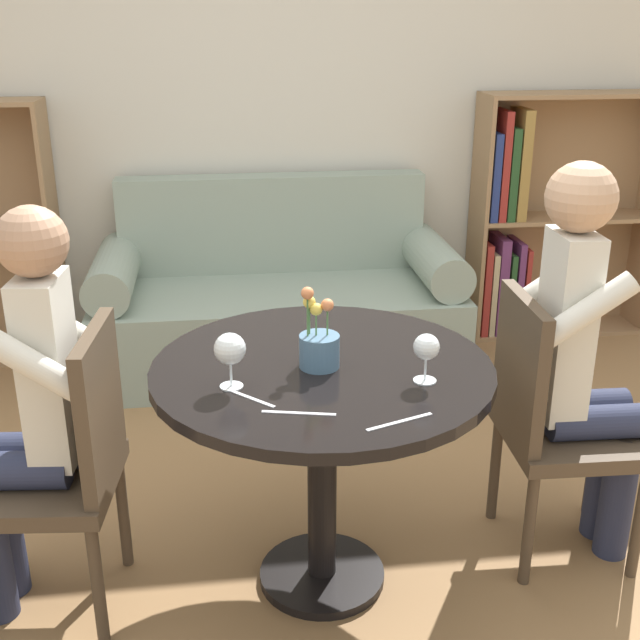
% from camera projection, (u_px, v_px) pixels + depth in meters
% --- Properties ---
extents(ground_plane, '(16.00, 16.00, 0.00)m').
position_uv_depth(ground_plane, '(322.00, 578.00, 2.58)').
color(ground_plane, olive).
extents(back_wall, '(5.20, 0.05, 2.70)m').
position_uv_depth(back_wall, '(267.00, 86.00, 4.10)').
color(back_wall, beige).
rests_on(back_wall, ground_plane).
extents(round_table, '(0.99, 0.99, 0.75)m').
position_uv_depth(round_table, '(322.00, 408.00, 2.36)').
color(round_table, black).
rests_on(round_table, ground_plane).
extents(couch, '(1.80, 0.80, 0.92)m').
position_uv_depth(couch, '(278.00, 305.00, 4.08)').
color(couch, gray).
rests_on(couch, ground_plane).
extents(bookshelf_right, '(0.99, 0.28, 1.32)m').
position_uv_depth(bookshelf_right, '(535.00, 223.00, 4.39)').
color(bookshelf_right, '#93704C').
rests_on(bookshelf_right, ground_plane).
extents(chair_left, '(0.46, 0.46, 0.90)m').
position_uv_depth(chair_left, '(65.00, 462.00, 2.31)').
color(chair_left, '#473828').
rests_on(chair_left, ground_plane).
extents(chair_right, '(0.43, 0.43, 0.90)m').
position_uv_depth(chair_right, '(551.00, 417.00, 2.56)').
color(chair_right, '#473828').
rests_on(chair_right, ground_plane).
extents(person_left, '(0.44, 0.37, 1.24)m').
position_uv_depth(person_left, '(27.00, 413.00, 2.25)').
color(person_left, '#282D47').
rests_on(person_left, ground_plane).
extents(person_right, '(0.43, 0.35, 1.31)m').
position_uv_depth(person_right, '(584.00, 357.00, 2.49)').
color(person_right, '#282D47').
rests_on(person_right, ground_plane).
extents(wine_glass_left, '(0.09, 0.09, 0.16)m').
position_uv_depth(wine_glass_left, '(230.00, 351.00, 2.14)').
color(wine_glass_left, white).
rests_on(wine_glass_left, round_table).
extents(wine_glass_right, '(0.07, 0.07, 0.14)m').
position_uv_depth(wine_glass_right, '(426.00, 349.00, 2.18)').
color(wine_glass_right, white).
rests_on(wine_glass_right, round_table).
extents(flower_vase, '(0.12, 0.12, 0.24)m').
position_uv_depth(flower_vase, '(319.00, 345.00, 2.28)').
color(flower_vase, slate).
rests_on(flower_vase, round_table).
extents(knife_left_setting, '(0.14, 0.14, 0.00)m').
position_uv_depth(knife_left_setting, '(247.00, 397.00, 2.12)').
color(knife_left_setting, silver).
rests_on(knife_left_setting, round_table).
extents(fork_left_setting, '(0.18, 0.08, 0.00)m').
position_uv_depth(fork_left_setting, '(400.00, 422.00, 1.99)').
color(fork_left_setting, silver).
rests_on(fork_left_setting, round_table).
extents(knife_right_setting, '(0.19, 0.05, 0.00)m').
position_uv_depth(knife_right_setting, '(299.00, 413.00, 2.03)').
color(knife_right_setting, silver).
rests_on(knife_right_setting, round_table).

